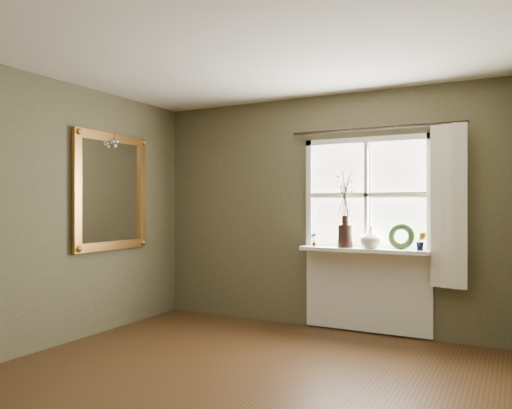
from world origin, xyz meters
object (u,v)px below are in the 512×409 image
at_px(cream_vase, 371,238).
at_px(gilt_mirror, 111,191).
at_px(dark_jug, 345,236).
at_px(wreath, 401,239).

bearing_deg(cream_vase, gilt_mirror, -157.63).
bearing_deg(gilt_mirror, cream_vase, 22.37).
bearing_deg(dark_jug, cream_vase, 0.00).
height_order(cream_vase, wreath, wreath).
height_order(cream_vase, gilt_mirror, gilt_mirror).
xyz_separation_m(dark_jug, cream_vase, (0.27, 0.00, -0.01)).
distance_m(dark_jug, wreath, 0.58).
xyz_separation_m(wreath, gilt_mirror, (-2.89, -1.10, 0.50)).
bearing_deg(dark_jug, wreath, 3.94).
height_order(wreath, gilt_mirror, gilt_mirror).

